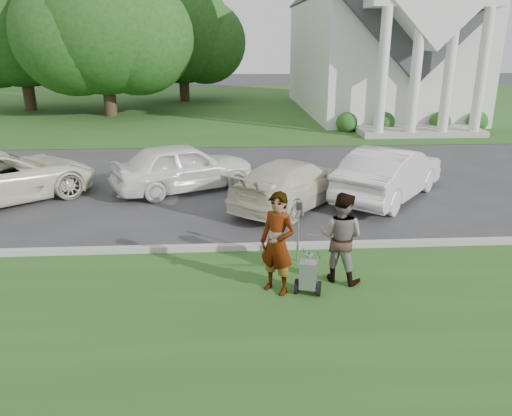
{
  "coord_description": "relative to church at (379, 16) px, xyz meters",
  "views": [
    {
      "loc": [
        -0.79,
        -10.04,
        4.65
      ],
      "look_at": [
        -0.19,
        0.0,
        1.22
      ],
      "focal_mm": 35.0,
      "sensor_mm": 36.0,
      "label": 1
    }
  ],
  "objects": [
    {
      "name": "car_d",
      "position": [
        -4.9,
        -18.85,
        -5.15
      ],
      "size": [
        4.33,
        4.75,
        1.58
      ],
      "primitive_type": "imported",
      "rotation": [
        0.0,
        0.0,
        2.45
      ],
      "color": "silver",
      "rests_on": "ground"
    },
    {
      "name": "car_b",
      "position": [
        -11.18,
        -17.62,
        -5.17
      ],
      "size": [
        4.87,
        3.6,
        1.54
      ],
      "primitive_type": "imported",
      "rotation": [
        0.0,
        0.0,
        2.02
      ],
      "color": "white",
      "rests_on": "ground"
    },
    {
      "name": "tree_far",
      "position": [
        -23.01,
        1.87,
        -0.25
      ],
      "size": [
        11.64,
        9.2,
        10.73
      ],
      "color": "#332316",
      "rests_on": "ground"
    },
    {
      "name": "parking_meter_near",
      "position": [
        -8.29,
        -23.23,
        -5.06
      ],
      "size": [
        0.1,
        0.09,
        1.39
      ],
      "color": "#96989E",
      "rests_on": "ground"
    },
    {
      "name": "car_c",
      "position": [
        -7.9,
        -19.36,
        -5.26
      ],
      "size": [
        4.41,
        4.79,
        1.35
      ],
      "primitive_type": "imported",
      "rotation": [
        0.0,
        0.0,
        2.45
      ],
      "color": "beige",
      "rests_on": "ground"
    },
    {
      "name": "tree_left",
      "position": [
        -17.01,
        -1.13,
        -0.83
      ],
      "size": [
        10.63,
        8.4,
        9.71
      ],
      "color": "#332316",
      "rests_on": "ground"
    },
    {
      "name": "ground",
      "position": [
        -9.0,
        -23.11,
        -5.94
      ],
      "size": [
        120.0,
        120.0,
        0.0
      ],
      "primitive_type": "plane",
      "color": "#333335",
      "rests_on": "ground"
    },
    {
      "name": "grass_strip",
      "position": [
        -9.0,
        -26.11,
        -5.93
      ],
      "size": [
        80.0,
        7.0,
        0.01
      ],
      "primitive_type": "cube",
      "color": "#28551D",
      "rests_on": "ground"
    },
    {
      "name": "person_left",
      "position": [
        -8.88,
        -24.58,
        -4.95
      ],
      "size": [
        0.86,
        0.83,
        1.99
      ],
      "primitive_type": "imported",
      "rotation": [
        0.0,
        0.0,
        -0.68
      ],
      "color": "#999999",
      "rests_on": "ground"
    },
    {
      "name": "church",
      "position": [
        0.0,
        0.0,
        0.0
      ],
      "size": [
        9.19,
        19.0,
        24.1
      ],
      "color": "white",
      "rests_on": "ground"
    },
    {
      "name": "person_right",
      "position": [
        -7.58,
        -24.18,
        -5.02
      ],
      "size": [
        1.13,
        1.06,
        1.84
      ],
      "primitive_type": "imported",
      "rotation": [
        0.0,
        0.0,
        2.59
      ],
      "color": "#999999",
      "rests_on": "ground"
    },
    {
      "name": "tree_back",
      "position": [
        -13.01,
        6.87,
        -1.21
      ],
      "size": [
        9.61,
        7.6,
        8.89
      ],
      "color": "#332316",
      "rests_on": "ground"
    },
    {
      "name": "curb",
      "position": [
        -9.0,
        -22.56,
        -5.86
      ],
      "size": [
        80.0,
        0.18,
        0.15
      ],
      "primitive_type": "cube",
      "color": "#9E9E93",
      "rests_on": "ground"
    },
    {
      "name": "striping_cart",
      "position": [
        -8.29,
        -24.72,
        -5.55
      ],
      "size": [
        0.66,
        1.05,
        0.91
      ],
      "rotation": [
        0.0,
        0.0,
        -0.29
      ],
      "color": "black",
      "rests_on": "ground"
    },
    {
      "name": "church_lawn",
      "position": [
        -9.0,
        3.89,
        -5.93
      ],
      "size": [
        80.0,
        30.0,
        0.01
      ],
      "primitive_type": "cube",
      "color": "#28551D",
      "rests_on": "ground"
    }
  ]
}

